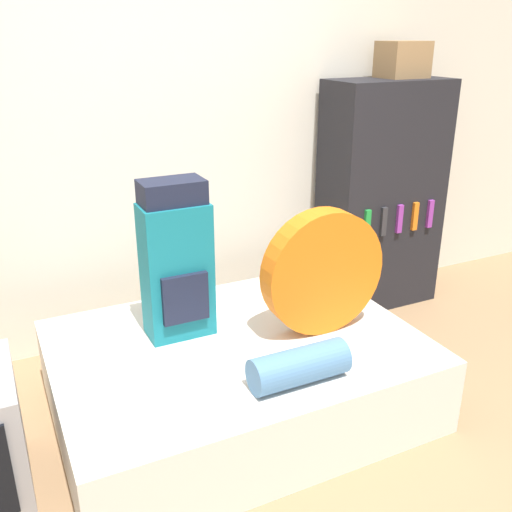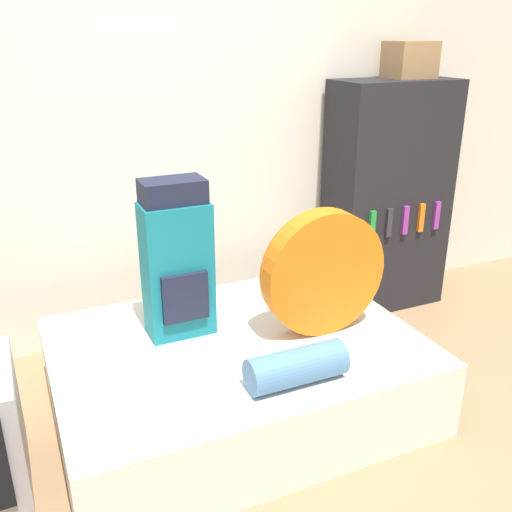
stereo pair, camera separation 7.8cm
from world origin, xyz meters
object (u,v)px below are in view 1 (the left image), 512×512
tent_bag (322,272)px  bookshelf (381,197)px  backpack (176,262)px  sleeping_roll (299,366)px  cardboard_box (403,60)px

tent_bag → bookshelf: bookshelf is taller
backpack → bookshelf: (1.71, 0.56, -0.01)m
sleeping_roll → cardboard_box: (1.48, 1.27, 1.23)m
tent_bag → cardboard_box: cardboard_box is taller
sleeping_roll → backpack: bearing=116.2°
tent_bag → cardboard_box: size_ratio=2.22×
cardboard_box → sleeping_roll: bearing=-139.4°
tent_bag → cardboard_box: 1.74m
bookshelf → sleeping_roll: bearing=-137.9°
backpack → tent_bag: bearing=-23.0°
backpack → tent_bag: size_ratio=1.24×
backpack → sleeping_roll: size_ratio=1.78×
bookshelf → cardboard_box: size_ratio=5.37×
tent_bag → sleeping_roll: bearing=-132.4°
tent_bag → sleeping_roll: tent_bag is taller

